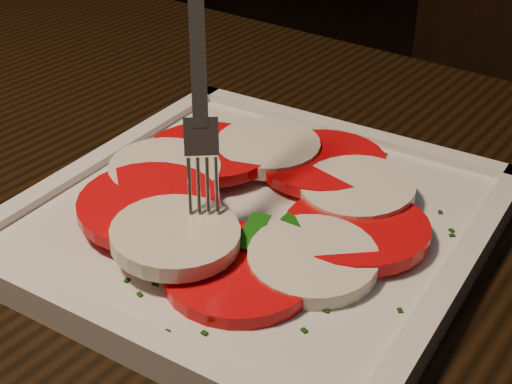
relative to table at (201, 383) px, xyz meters
name	(u,v)px	position (x,y,z in m)	size (l,w,h in m)	color
table	(201,383)	(0.00, 0.00, 0.00)	(1.21, 0.82, 0.75)	black
chair	(481,85)	(-0.15, 0.88, -0.12)	(0.49, 0.49, 0.93)	black
plate	(256,221)	(0.00, 0.05, 0.11)	(0.28, 0.28, 0.01)	silver
caprese_salad	(256,199)	(0.00, 0.05, 0.12)	(0.23, 0.24, 0.02)	red
fork	(198,49)	(-0.03, 0.04, 0.22)	(0.03, 0.07, 0.17)	white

